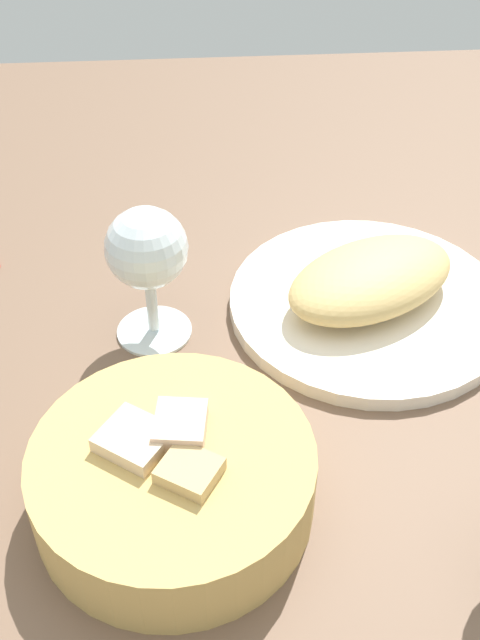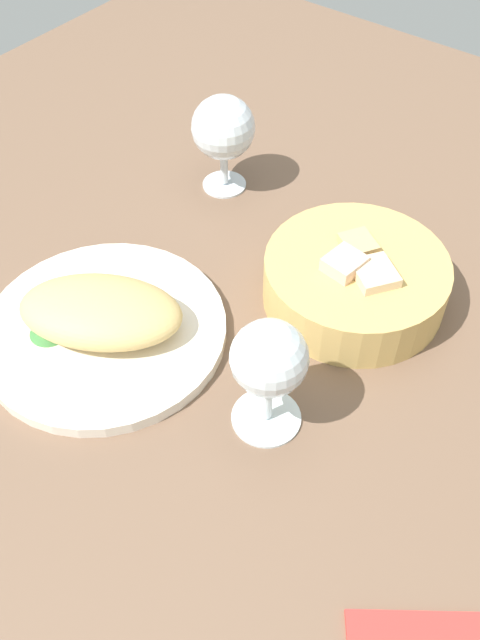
{
  "view_description": "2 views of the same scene",
  "coord_description": "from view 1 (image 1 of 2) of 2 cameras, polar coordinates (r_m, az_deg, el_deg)",
  "views": [
    {
      "loc": [
        2.01,
        43.99,
        46.32
      ],
      "look_at": [
        -1.46,
        -3.39,
        4.93
      ],
      "focal_mm": 43.04,
      "sensor_mm": 36.0,
      "label": 1
    },
    {
      "loc": [
        26.55,
        -39.11,
        56.31
      ],
      "look_at": [
        -1.29,
        -2.59,
        4.53
      ],
      "focal_mm": 39.06,
      "sensor_mm": 36.0,
      "label": 2
    }
  ],
  "objects": [
    {
      "name": "bread_basket",
      "position": [
        0.55,
        -5.03,
        -11.59
      ],
      "size": [
        19.85,
        19.85,
        7.11
      ],
      "color": "tan",
      "rests_on": "ground_plane"
    },
    {
      "name": "plate",
      "position": [
        0.72,
        9.47,
        1.21
      ],
      "size": [
        25.69,
        25.69,
        1.4
      ],
      "primitive_type": "cylinder",
      "color": "white",
      "rests_on": "ground_plane"
    },
    {
      "name": "lettuce_garnish",
      "position": [
        0.75,
        11.86,
        4.26
      ],
      "size": [
        4.11,
        4.11,
        1.78
      ],
      "primitive_type": "cone",
      "color": "#3C7D3C",
      "rests_on": "plate"
    },
    {
      "name": "omelette",
      "position": [
        0.7,
        9.73,
        3.05
      ],
      "size": [
        19.76,
        16.94,
        4.49
      ],
      "primitive_type": "ellipsoid",
      "rotation": [
        0.0,
        0.0,
        0.5
      ],
      "color": "tan",
      "rests_on": "plate"
    },
    {
      "name": "ground_plane",
      "position": [
        0.65,
        -1.07,
        -6.01
      ],
      "size": [
        140.0,
        140.0,
        2.0
      ],
      "primitive_type": "cube",
      "color": "brown"
    },
    {
      "name": "wine_glass_near",
      "position": [
        0.64,
        -6.92,
        4.8
      ],
      "size": [
        6.99,
        6.99,
        12.83
      ],
      "color": "silver",
      "rests_on": "ground_plane"
    }
  ]
}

